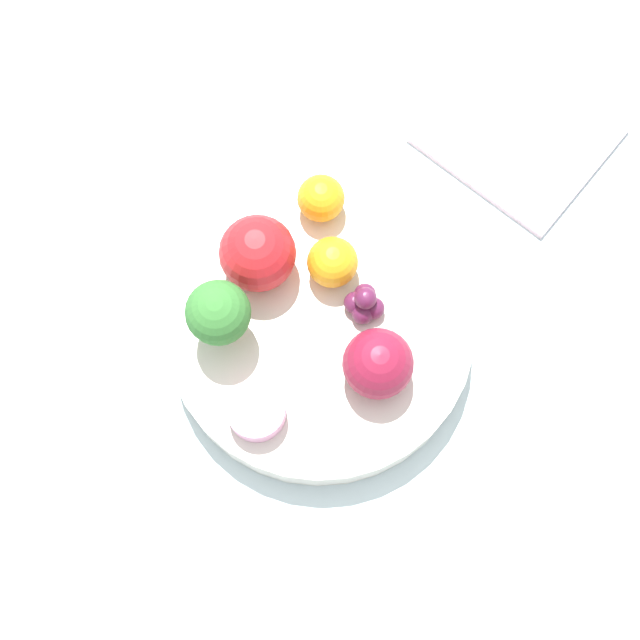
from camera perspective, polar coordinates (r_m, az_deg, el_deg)
ground_plane at (r=0.76m, az=0.00°, el=-1.53°), size 6.00×6.00×0.00m
table_surface at (r=0.75m, az=0.00°, el=-1.33°), size 1.20×1.20×0.02m
bowl at (r=0.72m, az=0.00°, el=-0.69°), size 0.24×0.24×0.04m
broccoli at (r=0.66m, az=-6.51°, el=0.40°), size 0.05×0.05×0.07m
apple_red at (r=0.66m, az=3.73°, el=-2.81°), size 0.05×0.05×0.05m
apple_green at (r=0.69m, az=-4.02°, el=4.28°), size 0.06×0.06×0.06m
orange_front at (r=0.69m, az=0.58°, el=3.77°), size 0.04×0.04×0.04m
orange_back at (r=0.71m, az=0.06°, el=7.79°), size 0.04×0.04×0.04m
grape_cluster at (r=0.69m, az=2.85°, el=1.07°), size 0.03×0.03×0.03m
small_cup at (r=0.67m, az=-4.09°, el=-5.85°), size 0.04×0.04×0.02m
napkin at (r=0.82m, az=12.57°, el=11.48°), size 0.19×0.19×0.01m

